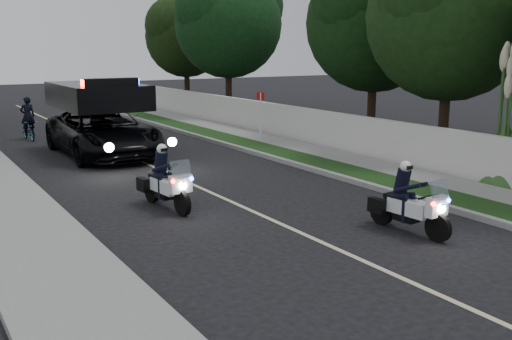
{
  "coord_description": "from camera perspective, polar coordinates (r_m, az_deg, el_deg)",
  "views": [
    {
      "loc": [
        -7.21,
        -8.61,
        3.93
      ],
      "look_at": [
        0.15,
        3.46,
        1.0
      ],
      "focal_mm": 41.74,
      "sensor_mm": 36.0,
      "label": 1
    }
  ],
  "objects": [
    {
      "name": "tree_right_d",
      "position": [
        34.67,
        -2.6,
        5.18
      ],
      "size": [
        7.31,
        7.31,
        10.08
      ],
      "primitive_type": null,
      "rotation": [
        0.0,
        0.0,
        -0.24
      ],
      "color": "#133914",
      "rests_on": "ground"
    },
    {
      "name": "tree_right_c",
      "position": [
        26.11,
        10.89,
        2.83
      ],
      "size": [
        7.15,
        7.15,
        9.51
      ],
      "primitive_type": null,
      "rotation": [
        0.0,
        0.0,
        0.3
      ],
      "color": "black",
      "rests_on": "ground"
    },
    {
      "name": "lane_marking",
      "position": [
        20.34,
        -9.99,
        0.4
      ],
      "size": [
        0.12,
        50.0,
        0.01
      ],
      "primitive_type": "cube",
      "color": "#BFB78C",
      "rests_on": "ground"
    },
    {
      "name": "grass_verge",
      "position": [
        22.48,
        1.45,
        1.83
      ],
      "size": [
        1.2,
        60.0,
        0.16
      ],
      "primitive_type": "cube",
      "color": "#193814",
      "rests_on": "ground"
    },
    {
      "name": "cyclist",
      "position": [
        27.57,
        -20.88,
        2.73
      ],
      "size": [
        0.6,
        0.4,
        1.65
      ],
      "primitive_type": "imported",
      "rotation": [
        0.0,
        0.0,
        3.14
      ],
      "color": "black",
      "rests_on": "ground"
    },
    {
      "name": "police_suv",
      "position": [
        22.7,
        -14.37,
        1.36
      ],
      "size": [
        2.95,
        6.35,
        3.09
      ],
      "primitive_type": "imported",
      "rotation": [
        0.0,
        0.0,
        0.0
      ],
      "color": "black",
      "rests_on": "ground"
    },
    {
      "name": "bicycle",
      "position": [
        27.57,
        -20.88,
        2.73
      ],
      "size": [
        0.69,
        1.61,
        0.82
      ],
      "primitive_type": "imported",
      "rotation": [
        0.0,
        0.0,
        0.09
      ],
      "color": "black",
      "rests_on": "ground"
    },
    {
      "name": "tree_right_e",
      "position": [
        40.92,
        -6.57,
        6.11
      ],
      "size": [
        6.56,
        6.56,
        8.96
      ],
      "primitive_type": null,
      "rotation": [
        0.0,
        0.0,
        -0.26
      ],
      "color": "black",
      "rests_on": "ground"
    },
    {
      "name": "sidewalk_right",
      "position": [
        23.2,
        4.15,
        2.11
      ],
      "size": [
        1.4,
        60.0,
        0.16
      ],
      "primitive_type": "cube",
      "color": "gray",
      "rests_on": "ground"
    },
    {
      "name": "tree_right_b",
      "position": [
        22.29,
        17.32,
        1.01
      ],
      "size": [
        7.14,
        7.14,
        9.57
      ],
      "primitive_type": null,
      "rotation": [
        0.0,
        0.0,
        -0.29
      ],
      "color": "#1A3913",
      "rests_on": "ground"
    },
    {
      "name": "curb_left",
      "position": [
        19.26,
        -21.41,
        -0.66
      ],
      "size": [
        0.2,
        60.0,
        0.15
      ],
      "primitive_type": "cube",
      "color": "gray",
      "rests_on": "ground"
    },
    {
      "name": "property_wall",
      "position": [
        23.69,
        6.15,
        3.92
      ],
      "size": [
        0.22,
        60.0,
        1.5
      ],
      "primitive_type": "cube",
      "color": "beige",
      "rests_on": "ground"
    },
    {
      "name": "ground",
      "position": [
        11.9,
        8.16,
        -7.7
      ],
      "size": [
        120.0,
        120.0,
        0.0
      ],
      "primitive_type": "plane",
      "color": "black",
      "rests_on": "ground"
    },
    {
      "name": "police_moto_left",
      "position": [
        14.96,
        -8.59,
        -3.66
      ],
      "size": [
        0.85,
        1.96,
        1.62
      ],
      "primitive_type": null,
      "rotation": [
        0.0,
        0.0,
        0.1
      ],
      "color": "silver",
      "rests_on": "ground"
    },
    {
      "name": "police_moto_right",
      "position": [
        13.33,
        14.27,
        -5.81
      ],
      "size": [
        0.81,
        1.89,
        1.56
      ],
      "primitive_type": null,
      "rotation": [
        0.0,
        0.0,
        0.09
      ],
      "color": "silver",
      "rests_on": "ground"
    },
    {
      "name": "sign_post",
      "position": [
        25.38,
        0.43,
        2.79
      ],
      "size": [
        0.41,
        0.41,
        2.14
      ],
      "primitive_type": null,
      "rotation": [
        0.0,
        0.0,
        -0.25
      ],
      "color": "#AB0C21",
      "rests_on": "ground"
    },
    {
      "name": "curb_right",
      "position": [
        22.12,
        -0.07,
        1.66
      ],
      "size": [
        0.2,
        60.0,
        0.15
      ],
      "primitive_type": "cube",
      "color": "gray",
      "rests_on": "ground"
    },
    {
      "name": "pampas_mid",
      "position": [
        18.63,
        22.51,
        -1.38
      ],
      "size": [
        1.98,
        1.98,
        4.25
      ],
      "primitive_type": null,
      "rotation": [
        0.0,
        0.0,
        0.44
      ],
      "color": "beige",
      "rests_on": "ground"
    }
  ]
}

